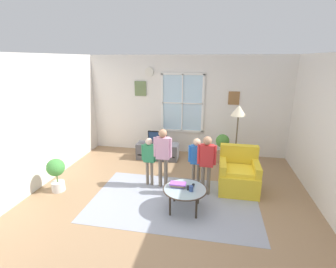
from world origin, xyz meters
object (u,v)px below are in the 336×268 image
book_stack (178,185)px  person_pink_shirt (163,151)px  remote_near_books (193,186)px  person_green_shirt (149,156)px  television (157,137)px  cup (191,189)px  person_blue_shirt (196,158)px  coffee_table (185,190)px  remote_near_cup (188,188)px  potted_plant_corner (56,172)px  armchair (238,175)px  potted_plant_by_window (222,148)px  tv_stand (158,151)px  person_red_shirt (207,159)px  floor_lamp (238,118)px

book_stack → person_pink_shirt: (-0.41, 0.69, 0.34)m
remote_near_books → person_green_shirt: 1.19m
television → remote_near_books: 2.37m
cup → person_blue_shirt: (0.01, 0.87, 0.22)m
coffee_table → remote_near_books: size_ratio=5.50×
remote_near_cup → potted_plant_corner: size_ratio=0.21×
potted_plant_corner → coffee_table: bearing=-3.7°
person_blue_shirt → potted_plant_corner: (-2.70, -0.65, -0.26)m
television → armchair: size_ratio=0.58×
potted_plant_by_window → person_green_shirt: bearing=-134.4°
armchair → person_pink_shirt: (-1.51, -0.16, 0.45)m
tv_stand → person_pink_shirt: size_ratio=0.88×
remote_near_cup → person_red_shirt: (0.28, 0.57, 0.33)m
person_green_shirt → floor_lamp: 2.03m
television → remote_near_cup: size_ratio=3.57×
armchair → coffee_table: bearing=-137.1°
book_stack → tv_stand: bearing=112.1°
cup → potted_plant_corner: size_ratio=0.14×
person_pink_shirt → floor_lamp: 1.75m
book_stack → floor_lamp: (1.05, 1.44, 0.92)m
book_stack → person_green_shirt: (-0.71, 0.71, 0.20)m
book_stack → remote_near_books: 0.26m
cup → remote_near_books: cup is taller
tv_stand → armchair: 2.36m
remote_near_books → person_green_shirt: size_ratio=0.14×
book_stack → remote_near_books: bearing=13.3°
person_red_shirt → person_blue_shirt: size_ratio=1.11×
coffee_table → person_pink_shirt: size_ratio=0.62×
book_stack → remote_near_cup: 0.19m
remote_near_cup → floor_lamp: floor_lamp is taller
remote_near_books → television: bearing=118.4°
person_green_shirt → person_blue_shirt: 0.96m
book_stack → person_green_shirt: person_green_shirt is taller
book_stack → remote_near_cup: book_stack is taller
tv_stand → potted_plant_by_window: bearing=3.7°
person_pink_shirt → person_blue_shirt: (0.67, 0.08, -0.11)m
book_stack → cup: 0.26m
tv_stand → potted_plant_corner: bearing=-128.0°
armchair → remote_near_cup: size_ratio=6.21×
potted_plant_by_window → floor_lamp: (0.26, -0.81, 0.98)m
tv_stand → person_green_shirt: bearing=-83.5°
television → cup: size_ratio=5.41×
book_stack → remote_near_cup: size_ratio=2.00×
remote_near_books → person_blue_shirt: 0.74m
person_blue_shirt → remote_near_books: bearing=-89.7°
person_pink_shirt → potted_plant_corner: (-2.04, -0.57, -0.37)m
cup → floor_lamp: size_ratio=0.06×
tv_stand → potted_plant_corner: size_ratio=1.60×
television → person_red_shirt: 2.08m
floor_lamp → cup: bearing=-117.7°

